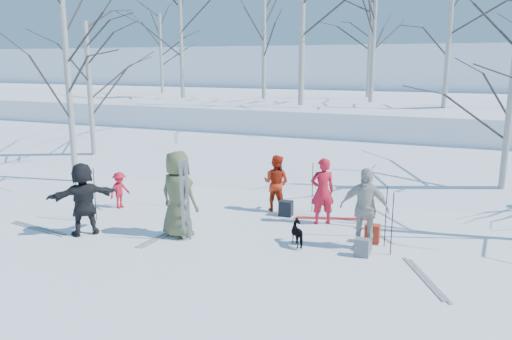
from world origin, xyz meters
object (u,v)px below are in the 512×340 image
at_px(skier_olive_center, 178,194).
at_px(skier_redor_behind, 276,183).
at_px(dog, 299,233).
at_px(backpack_dark, 286,208).
at_px(skier_cream_east, 364,209).
at_px(backpack_grey, 362,248).
at_px(backpack_red, 372,234).
at_px(skier_red_seated, 120,190).
at_px(skier_red_north, 322,191).
at_px(skier_grey_west, 83,199).

bearing_deg(skier_olive_center, skier_redor_behind, -105.51).
xyz_separation_m(dog, backpack_dark, (-0.98, 1.91, -0.07)).
height_order(skier_cream_east, backpack_grey, skier_cream_east).
bearing_deg(backpack_red, backpack_grey, -93.79).
bearing_deg(skier_red_seated, skier_redor_behind, -58.29).
relative_size(skier_red_seated, backpack_dark, 2.51).
bearing_deg(skier_red_north, skier_redor_behind, -54.73).
relative_size(skier_cream_east, backpack_grey, 4.67).
xyz_separation_m(skier_cream_east, backpack_red, (0.13, 0.43, -0.68)).
distance_m(dog, backpack_red, 1.64).
bearing_deg(dog, backpack_dark, -102.96).
relative_size(skier_cream_east, skier_grey_west, 1.04).
bearing_deg(skier_redor_behind, skier_red_north, 162.47).
height_order(skier_olive_center, skier_red_north, skier_olive_center).
distance_m(skier_cream_east, backpack_red, 0.81).
bearing_deg(backpack_red, skier_red_north, 147.79).
xyz_separation_m(skier_red_north, skier_red_seated, (-5.46, -0.82, -0.33)).
bearing_deg(skier_red_seated, dog, -86.57).
xyz_separation_m(skier_red_seated, dog, (5.41, -0.83, -0.23)).
xyz_separation_m(skier_redor_behind, backpack_dark, (0.41, -0.35, -0.56)).
distance_m(skier_redor_behind, skier_red_seated, 4.28).
relative_size(dog, backpack_red, 1.54).
height_order(skier_cream_east, backpack_red, skier_cream_east).
bearing_deg(skier_grey_west, skier_red_seated, -122.99).
height_order(skier_redor_behind, backpack_red, skier_redor_behind).
xyz_separation_m(dog, backpack_red, (1.45, 0.78, -0.06)).
bearing_deg(skier_olive_center, dog, -159.18).
bearing_deg(backpack_grey, dog, 175.65).
height_order(skier_red_north, skier_grey_west, skier_grey_west).
height_order(skier_red_seated, skier_grey_west, skier_grey_west).
bearing_deg(skier_red_north, dog, 56.27).
distance_m(skier_red_north, backpack_grey, 2.30).
xyz_separation_m(skier_olive_center, dog, (2.72, 0.50, -0.72)).
height_order(skier_red_seated, dog, skier_red_seated).
height_order(skier_red_north, backpack_grey, skier_red_north).
bearing_deg(skier_grey_west, skier_olive_center, 149.98).
relative_size(skier_grey_west, backpack_dark, 4.27).
bearing_deg(skier_cream_east, backpack_grey, -82.79).
height_order(skier_redor_behind, dog, skier_redor_behind).
height_order(skier_olive_center, skier_grey_west, skier_olive_center).
height_order(skier_olive_center, skier_cream_east, skier_olive_center).
height_order(backpack_grey, backpack_dark, backpack_dark).
height_order(skier_red_north, skier_red_seated, skier_red_north).
bearing_deg(skier_olive_center, backpack_dark, -115.61).
bearing_deg(backpack_red, skier_cream_east, -106.92).
bearing_deg(skier_redor_behind, backpack_red, 157.66).
xyz_separation_m(skier_cream_east, skier_grey_west, (-6.12, -1.58, -0.03)).
bearing_deg(backpack_grey, skier_redor_behind, 139.53).
height_order(skier_olive_center, backpack_red, skier_olive_center).
xyz_separation_m(skier_redor_behind, skier_red_seated, (-4.02, -1.43, -0.26)).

